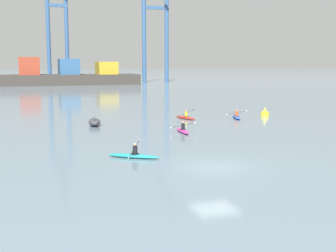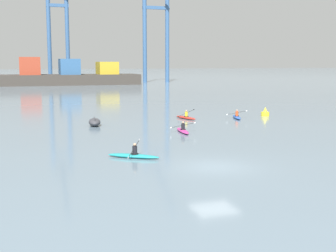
{
  "view_description": "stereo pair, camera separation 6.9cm",
  "coord_description": "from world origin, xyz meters",
  "px_view_note": "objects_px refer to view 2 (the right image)",
  "views": [
    {
      "loc": [
        -10.42,
        -23.5,
        5.91
      ],
      "look_at": [
        1.31,
        12.81,
        0.6
      ],
      "focal_mm": 49.02,
      "sensor_mm": 36.0,
      "label": 1
    },
    {
      "loc": [
        -10.36,
        -23.52,
        5.91
      ],
      "look_at": [
        1.31,
        12.81,
        0.6
      ],
      "focal_mm": 49.02,
      "sensor_mm": 36.0,
      "label": 2
    }
  ],
  "objects_px": {
    "kayak_blue": "(237,117)",
    "kayak_red": "(186,117)",
    "gantry_crane_east_mid": "(157,21)",
    "kayak_teal": "(134,155)",
    "kayak_magenta": "(183,130)",
    "channel_buoy": "(265,113)",
    "container_barge": "(68,76)",
    "capsized_dinghy": "(95,122)",
    "gantry_crane_west_mid": "(58,20)"
  },
  "relations": [
    {
      "from": "kayak_teal",
      "to": "kayak_magenta",
      "type": "bearing_deg",
      "value": 54.37
    },
    {
      "from": "container_barge",
      "to": "kayak_teal",
      "type": "bearing_deg",
      "value": -93.35
    },
    {
      "from": "container_barge",
      "to": "capsized_dinghy",
      "type": "xyz_separation_m",
      "value": [
        -5.72,
        -81.73,
        -2.03
      ]
    },
    {
      "from": "container_barge",
      "to": "gantry_crane_west_mid",
      "type": "xyz_separation_m",
      "value": [
        -1.04,
        15.25,
        15.7
      ]
    },
    {
      "from": "kayak_magenta",
      "to": "capsized_dinghy",
      "type": "bearing_deg",
      "value": 135.61
    },
    {
      "from": "gantry_crane_east_mid",
      "to": "capsized_dinghy",
      "type": "bearing_deg",
      "value": -110.05
    },
    {
      "from": "container_barge",
      "to": "kayak_blue",
      "type": "distance_m",
      "value": 81.25
    },
    {
      "from": "channel_buoy",
      "to": "kayak_red",
      "type": "xyz_separation_m",
      "value": [
        -9.26,
        0.3,
        -0.19
      ]
    },
    {
      "from": "kayak_magenta",
      "to": "kayak_teal",
      "type": "height_order",
      "value": "kayak_teal"
    },
    {
      "from": "capsized_dinghy",
      "to": "channel_buoy",
      "type": "height_order",
      "value": "channel_buoy"
    },
    {
      "from": "gantry_crane_east_mid",
      "to": "kayak_magenta",
      "type": "bearing_deg",
      "value": -105.16
    },
    {
      "from": "container_barge",
      "to": "gantry_crane_west_mid",
      "type": "distance_m",
      "value": 21.91
    },
    {
      "from": "gantry_crane_west_mid",
      "to": "kayak_red",
      "type": "xyz_separation_m",
      "value": [
        5.31,
        -94.63,
        -17.91
      ]
    },
    {
      "from": "kayak_red",
      "to": "channel_buoy",
      "type": "bearing_deg",
      "value": -1.85
    },
    {
      "from": "kayak_magenta",
      "to": "kayak_blue",
      "type": "distance_m",
      "value": 11.5
    },
    {
      "from": "gantry_crane_west_mid",
      "to": "gantry_crane_east_mid",
      "type": "xyz_separation_m",
      "value": [
        27.35,
        -9.24,
        -0.4
      ]
    },
    {
      "from": "channel_buoy",
      "to": "kayak_blue",
      "type": "relative_size",
      "value": 0.29
    },
    {
      "from": "container_barge",
      "to": "kayak_teal",
      "type": "relative_size",
      "value": 11.68
    },
    {
      "from": "container_barge",
      "to": "capsized_dinghy",
      "type": "height_order",
      "value": "container_barge"
    },
    {
      "from": "kayak_blue",
      "to": "kayak_red",
      "type": "distance_m",
      "value": 5.44
    },
    {
      "from": "capsized_dinghy",
      "to": "gantry_crane_east_mid",
      "type": "bearing_deg",
      "value": 69.95
    },
    {
      "from": "kayak_magenta",
      "to": "gantry_crane_east_mid",
      "type": "bearing_deg",
      "value": 74.84
    },
    {
      "from": "gantry_crane_east_mid",
      "to": "kayak_teal",
      "type": "distance_m",
      "value": 109.43
    },
    {
      "from": "gantry_crane_east_mid",
      "to": "channel_buoy",
      "type": "relative_size",
      "value": 35.23
    },
    {
      "from": "gantry_crane_west_mid",
      "to": "channel_buoy",
      "type": "xyz_separation_m",
      "value": [
        14.56,
        -94.93,
        -17.73
      ]
    },
    {
      "from": "container_barge",
      "to": "gantry_crane_east_mid",
      "type": "height_order",
      "value": "gantry_crane_east_mid"
    },
    {
      "from": "container_barge",
      "to": "gantry_crane_west_mid",
      "type": "bearing_deg",
      "value": 93.9
    },
    {
      "from": "kayak_magenta",
      "to": "kayak_teal",
      "type": "distance_m",
      "value": 11.13
    },
    {
      "from": "kayak_teal",
      "to": "kayak_red",
      "type": "height_order",
      "value": "kayak_teal"
    },
    {
      "from": "container_barge",
      "to": "kayak_blue",
      "type": "bearing_deg",
      "value": -83.24
    },
    {
      "from": "channel_buoy",
      "to": "kayak_magenta",
      "type": "height_order",
      "value": "channel_buoy"
    },
    {
      "from": "channel_buoy",
      "to": "kayak_blue",
      "type": "distance_m",
      "value": 4.09
    },
    {
      "from": "gantry_crane_east_mid",
      "to": "kayak_red",
      "type": "distance_m",
      "value": 89.91
    },
    {
      "from": "container_barge",
      "to": "channel_buoy",
      "type": "relative_size",
      "value": 36.66
    },
    {
      "from": "gantry_crane_west_mid",
      "to": "kayak_magenta",
      "type": "relative_size",
      "value": 10.81
    },
    {
      "from": "channel_buoy",
      "to": "kayak_magenta",
      "type": "distance_m",
      "value": 15.26
    },
    {
      "from": "kayak_blue",
      "to": "gantry_crane_east_mid",
      "type": "bearing_deg",
      "value": 79.06
    },
    {
      "from": "gantry_crane_west_mid",
      "to": "kayak_teal",
      "type": "bearing_deg",
      "value": -92.36
    },
    {
      "from": "capsized_dinghy",
      "to": "kayak_blue",
      "type": "bearing_deg",
      "value": 4.02
    },
    {
      "from": "kayak_red",
      "to": "kayak_magenta",
      "type": "bearing_deg",
      "value": -111.61
    },
    {
      "from": "container_barge",
      "to": "gantry_crane_east_mid",
      "type": "distance_m",
      "value": 31.02
    },
    {
      "from": "gantry_crane_west_mid",
      "to": "kayak_blue",
      "type": "relative_size",
      "value": 10.85
    },
    {
      "from": "kayak_teal",
      "to": "gantry_crane_east_mid",
      "type": "bearing_deg",
      "value": 72.77
    },
    {
      "from": "container_barge",
      "to": "kayak_magenta",
      "type": "relative_size",
      "value": 10.65
    },
    {
      "from": "container_barge",
      "to": "capsized_dinghy",
      "type": "relative_size",
      "value": 13.54
    },
    {
      "from": "channel_buoy",
      "to": "capsized_dinghy",
      "type": "bearing_deg",
      "value": -173.92
    },
    {
      "from": "gantry_crane_east_mid",
      "to": "container_barge",
      "type": "bearing_deg",
      "value": -167.14
    },
    {
      "from": "capsized_dinghy",
      "to": "kayak_red",
      "type": "height_order",
      "value": "kayak_red"
    },
    {
      "from": "kayak_blue",
      "to": "kayak_red",
      "type": "bearing_deg",
      "value": 166.46
    },
    {
      "from": "kayak_magenta",
      "to": "kayak_teal",
      "type": "xyz_separation_m",
      "value": [
        -6.49,
        -9.05,
        0.0
      ]
    }
  ]
}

